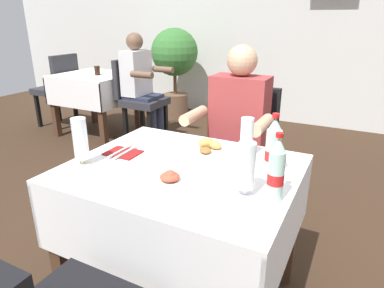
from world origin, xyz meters
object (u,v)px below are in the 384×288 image
plate_near_camera (173,180)px  cola_bottle_primary (273,149)px  potted_plant_corner (175,60)px  plate_far_diner (208,150)px  background_patron (141,83)px  main_dining_table (183,201)px  background_chair_right (138,96)px  cola_bottle_secondary (276,171)px  background_table_tumbler (97,70)px  background_chair_left (59,86)px  seated_diner_far (236,133)px  beer_glass_left (246,169)px  napkin_cutlery_set (123,153)px  background_dining_table (96,90)px  beer_glass_right (81,142)px  beer_glass_middle (247,137)px  chair_far_diner_seat (240,150)px

plate_near_camera → cola_bottle_primary: size_ratio=0.89×
potted_plant_corner → plate_near_camera: bearing=-60.2°
plate_far_diner → background_patron: 2.37m
main_dining_table → potted_plant_corner: potted_plant_corner is taller
background_chair_right → potted_plant_corner: 1.17m
plate_near_camera → potted_plant_corner: potted_plant_corner is taller
plate_far_diner → cola_bottle_secondary: 0.54m
cola_bottle_primary → potted_plant_corner: (-2.18, 2.94, -0.04)m
plate_near_camera → background_table_tumbler: size_ratio=2.26×
background_chair_left → plate_near_camera: bearing=-35.0°
seated_diner_far → cola_bottle_secondary: seated_diner_far is taller
beer_glass_left → napkin_cutlery_set: size_ratio=1.15×
napkin_cutlery_set → background_patron: 2.30m
plate_far_diner → background_dining_table: size_ratio=0.29×
background_dining_table → background_chair_right: size_ratio=0.91×
background_chair_left → napkin_cutlery_set: bearing=-36.5°
background_dining_table → cola_bottle_primary: bearing=-34.2°
plate_far_diner → beer_glass_left: beer_glass_left is taller
plate_near_camera → cola_bottle_secondary: cola_bottle_secondary is taller
plate_far_diner → background_table_tumbler: size_ratio=2.29×
beer_glass_right → plate_far_diner: bearing=40.9°
beer_glass_middle → background_dining_table: 3.04m
main_dining_table → plate_far_diner: size_ratio=4.13×
beer_glass_left → beer_glass_middle: beer_glass_left is taller
chair_far_diner_seat → beer_glass_left: size_ratio=4.43×
chair_far_diner_seat → background_chair_right: (-1.65, 1.11, 0.00)m
background_patron → plate_near_camera: bearing=-51.8°
seated_diner_far → napkin_cutlery_set: (-0.35, -0.71, 0.05)m
chair_far_diner_seat → background_chair_left: same height
beer_glass_left → background_chair_left: (-3.29, 2.05, -0.32)m
background_patron → background_table_tumbler: size_ratio=11.45×
chair_far_diner_seat → background_patron: (-1.60, 1.11, 0.16)m
beer_glass_middle → cola_bottle_secondary: cola_bottle_secondary is taller
background_chair_right → potted_plant_corner: bearing=97.4°
plate_far_diner → beer_glass_right: bearing=-139.1°
main_dining_table → cola_bottle_primary: bearing=15.3°
background_chair_right → background_patron: (0.05, 0.00, 0.16)m
plate_near_camera → background_chair_left: bearing=145.0°
main_dining_table → potted_plant_corner: bearing=120.5°
chair_far_diner_seat → plate_far_diner: 0.65m
plate_near_camera → beer_glass_middle: beer_glass_middle is taller
plate_far_diner → napkin_cutlery_set: size_ratio=1.32×
chair_far_diner_seat → background_dining_table: (-2.30, 1.11, 0.01)m
napkin_cutlery_set → background_table_tumbler: size_ratio=1.74×
plate_near_camera → beer_glass_middle: 0.46m
main_dining_table → chair_far_diner_seat: chair_far_diner_seat is taller
napkin_cutlery_set → background_chair_left: 3.24m
napkin_cutlery_set → beer_glass_right: bearing=-112.6°
beer_glass_middle → background_dining_table: (-2.52, 1.67, -0.30)m
plate_near_camera → cola_bottle_primary: cola_bottle_primary is taller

